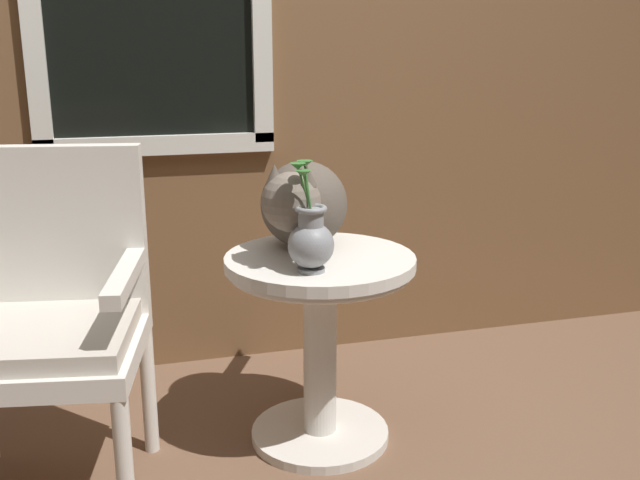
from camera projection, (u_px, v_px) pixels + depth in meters
ground_plane at (315, 460)px, 2.20m from camera, size 6.00×6.00×0.00m
back_wall at (251, 23)px, 2.64m from camera, size 4.00×0.07×2.60m
wicker_side_table at (320, 315)px, 2.22m from camera, size 0.58×0.58×0.61m
wicker_chair at (43, 309)px, 1.95m from camera, size 0.60×0.57×0.96m
cat at (302, 204)px, 2.21m from camera, size 0.36×0.57×0.29m
pewter_vase_with_ivy at (311, 238)px, 2.00m from camera, size 0.13×0.13×0.31m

